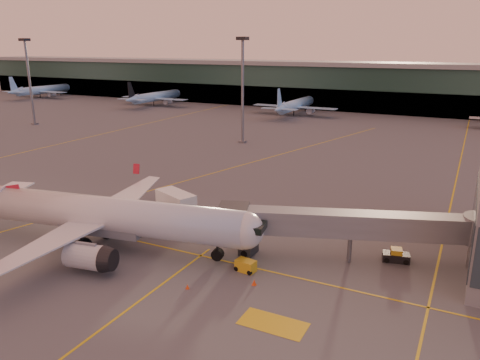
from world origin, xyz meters
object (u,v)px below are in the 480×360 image
at_px(catering_truck, 176,207).
at_px(pushback_tug, 396,256).
at_px(gpu_cart, 246,266).
at_px(main_airplane, 101,216).

relative_size(catering_truck, pushback_tug, 2.07).
bearing_deg(pushback_tug, catering_truck, 171.17).
bearing_deg(catering_truck, gpu_cart, -5.76).
distance_m(gpu_cart, pushback_tug, 17.35).
height_order(main_airplane, gpu_cart, main_airplane).
relative_size(catering_truck, gpu_cart, 2.85).
bearing_deg(main_airplane, catering_truck, 57.11).
relative_size(main_airplane, catering_truck, 6.13).
xyz_separation_m(catering_truck, pushback_tug, (28.44, 2.23, -2.09)).
bearing_deg(gpu_cart, main_airplane, -165.79).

